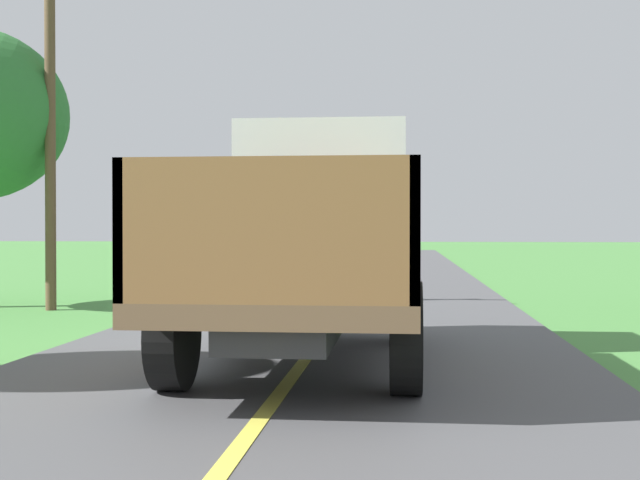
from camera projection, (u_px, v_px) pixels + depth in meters
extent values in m
cube|color=#2D2D30|center=(308.00, 308.00, 9.07)|extent=(0.90, 5.51, 0.24)
cube|color=brown|center=(308.00, 290.00, 9.06)|extent=(2.30, 5.80, 0.20)
cube|color=silver|center=(325.00, 199.00, 10.99)|extent=(2.10, 1.90, 1.90)
cube|color=black|center=(331.00, 178.00, 11.93)|extent=(1.78, 0.02, 0.76)
cube|color=brown|center=(184.00, 230.00, 8.19)|extent=(0.08, 3.85, 1.10)
cube|color=brown|center=(412.00, 230.00, 7.97)|extent=(0.08, 3.85, 1.10)
cube|color=brown|center=(265.00, 231.00, 6.21)|extent=(2.30, 0.08, 1.10)
cube|color=brown|center=(317.00, 230.00, 9.96)|extent=(2.30, 0.08, 1.10)
cylinder|color=black|center=(244.00, 302.00, 10.96)|extent=(0.28, 1.00, 1.00)
cylinder|color=black|center=(405.00, 304.00, 10.75)|extent=(0.28, 1.00, 1.00)
cylinder|color=black|center=(173.00, 335.00, 7.58)|extent=(0.28, 1.00, 1.00)
cylinder|color=black|center=(406.00, 338.00, 7.38)|extent=(0.28, 1.00, 1.00)
ellipsoid|color=#9ED01C|center=(258.00, 232.00, 9.02)|extent=(0.52, 0.51, 0.43)
ellipsoid|color=#B2C125|center=(341.00, 266.00, 8.12)|extent=(0.58, 0.73, 0.39)
ellipsoid|color=#AFBC31|center=(251.00, 267.00, 8.84)|extent=(0.41, 0.46, 0.43)
ellipsoid|color=#B2CD23|center=(357.00, 268.00, 8.51)|extent=(0.56, 0.62, 0.41)
ellipsoid|color=#9EBC22|center=(260.00, 265.00, 9.26)|extent=(0.56, 0.57, 0.48)
ellipsoid|color=#ACCE2E|center=(351.00, 236.00, 9.35)|extent=(0.46, 0.54, 0.44)
ellipsoid|color=#A5BD33|center=(277.00, 266.00, 9.12)|extent=(0.50, 0.52, 0.47)
ellipsoid|color=#A8C828|center=(234.00, 266.00, 8.34)|extent=(0.52, 0.51, 0.38)
cylinder|color=brown|center=(50.00, 124.00, 15.79)|extent=(0.20, 0.20, 7.03)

